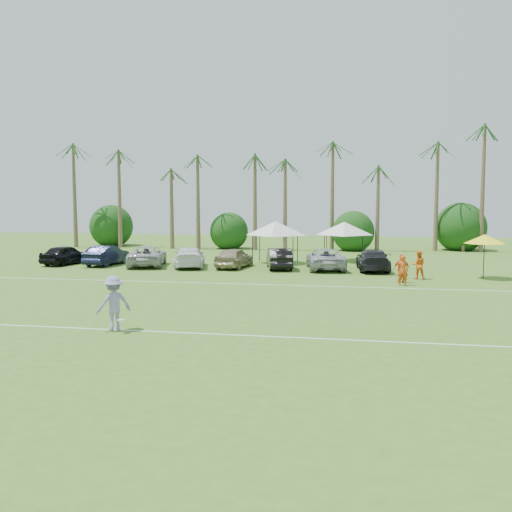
# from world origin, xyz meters

# --- Properties ---
(ground) EXTENTS (120.00, 120.00, 0.00)m
(ground) POSITION_xyz_m (0.00, 0.00, 0.00)
(ground) COLOR #406B20
(ground) RESTS_ON ground
(field_lines) EXTENTS (80.00, 12.10, 0.01)m
(field_lines) POSITION_xyz_m (0.00, 8.00, 0.01)
(field_lines) COLOR white
(field_lines) RESTS_ON ground
(palm_tree_0) EXTENTS (2.40, 2.40, 8.90)m
(palm_tree_0) POSITION_xyz_m (-22.00, 38.00, 7.48)
(palm_tree_0) COLOR brown
(palm_tree_0) RESTS_ON ground
(palm_tree_1) EXTENTS (2.40, 2.40, 9.90)m
(palm_tree_1) POSITION_xyz_m (-17.00, 38.00, 8.35)
(palm_tree_1) COLOR brown
(palm_tree_1) RESTS_ON ground
(palm_tree_2) EXTENTS (2.40, 2.40, 10.90)m
(palm_tree_2) POSITION_xyz_m (-12.00, 38.00, 9.21)
(palm_tree_2) COLOR brown
(palm_tree_2) RESTS_ON ground
(palm_tree_3) EXTENTS (2.40, 2.40, 11.90)m
(palm_tree_3) POSITION_xyz_m (-8.00, 38.00, 10.06)
(palm_tree_3) COLOR brown
(palm_tree_3) RESTS_ON ground
(palm_tree_4) EXTENTS (2.40, 2.40, 8.90)m
(palm_tree_4) POSITION_xyz_m (-4.00, 38.00, 7.48)
(palm_tree_4) COLOR brown
(palm_tree_4) RESTS_ON ground
(palm_tree_5) EXTENTS (2.40, 2.40, 9.90)m
(palm_tree_5) POSITION_xyz_m (0.00, 38.00, 8.35)
(palm_tree_5) COLOR brown
(palm_tree_5) RESTS_ON ground
(palm_tree_6) EXTENTS (2.40, 2.40, 10.90)m
(palm_tree_6) POSITION_xyz_m (4.00, 38.00, 9.21)
(palm_tree_6) COLOR brown
(palm_tree_6) RESTS_ON ground
(palm_tree_7) EXTENTS (2.40, 2.40, 11.90)m
(palm_tree_7) POSITION_xyz_m (8.00, 38.00, 10.06)
(palm_tree_7) COLOR brown
(palm_tree_7) RESTS_ON ground
(palm_tree_8) EXTENTS (2.40, 2.40, 8.90)m
(palm_tree_8) POSITION_xyz_m (13.00, 38.00, 7.48)
(palm_tree_8) COLOR brown
(palm_tree_8) RESTS_ON ground
(palm_tree_9) EXTENTS (2.40, 2.40, 9.90)m
(palm_tree_9) POSITION_xyz_m (18.00, 38.00, 8.35)
(palm_tree_9) COLOR brown
(palm_tree_9) RESTS_ON ground
(bush_tree_0) EXTENTS (4.00, 4.00, 4.00)m
(bush_tree_0) POSITION_xyz_m (-19.00, 39.00, 1.80)
(bush_tree_0) COLOR brown
(bush_tree_0) RESTS_ON ground
(bush_tree_1) EXTENTS (4.00, 4.00, 4.00)m
(bush_tree_1) POSITION_xyz_m (-6.00, 39.00, 1.80)
(bush_tree_1) COLOR brown
(bush_tree_1) RESTS_ON ground
(bush_tree_2) EXTENTS (4.00, 4.00, 4.00)m
(bush_tree_2) POSITION_xyz_m (6.00, 39.00, 1.80)
(bush_tree_2) COLOR brown
(bush_tree_2) RESTS_ON ground
(bush_tree_3) EXTENTS (4.00, 4.00, 4.00)m
(bush_tree_3) POSITION_xyz_m (16.00, 39.00, 1.80)
(bush_tree_3) COLOR brown
(bush_tree_3) RESTS_ON ground
(sideline_player_a) EXTENTS (0.65, 0.46, 1.67)m
(sideline_player_a) POSITION_xyz_m (9.03, 15.21, 0.84)
(sideline_player_a) COLOR #D74C17
(sideline_player_a) RESTS_ON ground
(sideline_player_b) EXTENTS (0.84, 0.66, 1.70)m
(sideline_player_b) POSITION_xyz_m (10.13, 17.97, 0.85)
(sideline_player_b) COLOR orange
(sideline_player_b) RESTS_ON ground
(sideline_player_c) EXTENTS (1.02, 0.60, 1.63)m
(sideline_player_c) POSITION_xyz_m (9.04, 16.23, 0.81)
(sideline_player_c) COLOR #D45C17
(sideline_player_c) RESTS_ON ground
(canopy_tent_left) EXTENTS (4.54, 4.54, 3.67)m
(canopy_tent_left) POSITION_xyz_m (0.47, 25.00, 3.15)
(canopy_tent_left) COLOR black
(canopy_tent_left) RESTS_ON ground
(canopy_tent_right) EXTENTS (4.38, 4.38, 3.55)m
(canopy_tent_right) POSITION_xyz_m (5.44, 27.66, 3.04)
(canopy_tent_right) COLOR black
(canopy_tent_right) RESTS_ON ground
(market_umbrella) EXTENTS (2.39, 2.39, 2.66)m
(market_umbrella) POSITION_xyz_m (13.99, 18.89, 2.38)
(market_umbrella) COLOR black
(market_umbrella) RESTS_ON ground
(frisbee_player) EXTENTS (1.41, 1.40, 1.96)m
(frisbee_player) POSITION_xyz_m (-1.95, 1.98, 0.98)
(frisbee_player) COLOR #8C83B9
(frisbee_player) RESTS_ON ground
(parked_car_0) EXTENTS (2.44, 4.45, 1.44)m
(parked_car_0) POSITION_xyz_m (-14.59, 21.45, 0.72)
(parked_car_0) COLOR black
(parked_car_0) RESTS_ON ground
(parked_car_1) EXTENTS (1.84, 4.46, 1.44)m
(parked_car_1) POSITION_xyz_m (-11.43, 21.57, 0.72)
(parked_car_1) COLOR black
(parked_car_1) RESTS_ON ground
(parked_car_2) EXTENTS (3.57, 5.59, 1.44)m
(parked_car_2) POSITION_xyz_m (-8.27, 21.46, 0.72)
(parked_car_2) COLOR #A7A9AC
(parked_car_2) RESTS_ON ground
(parked_car_3) EXTENTS (3.13, 5.28, 1.44)m
(parked_car_3) POSITION_xyz_m (-5.11, 21.43, 0.72)
(parked_car_3) COLOR white
(parked_car_3) RESTS_ON ground
(parked_car_4) EXTENTS (2.20, 4.39, 1.44)m
(parked_car_4) POSITION_xyz_m (-1.94, 21.57, 0.72)
(parked_car_4) COLOR tan
(parked_car_4) RESTS_ON ground
(parked_car_5) EXTENTS (2.47, 4.59, 1.44)m
(parked_car_5) POSITION_xyz_m (1.22, 21.63, 0.72)
(parked_car_5) COLOR black
(parked_car_5) RESTS_ON ground
(parked_car_6) EXTENTS (3.16, 5.47, 1.44)m
(parked_car_6) POSITION_xyz_m (4.38, 21.81, 0.72)
(parked_car_6) COLOR #A8ABB5
(parked_car_6) RESTS_ON ground
(parked_car_7) EXTENTS (2.38, 5.08, 1.44)m
(parked_car_7) POSITION_xyz_m (7.54, 21.65, 0.72)
(parked_car_7) COLOR black
(parked_car_7) RESTS_ON ground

